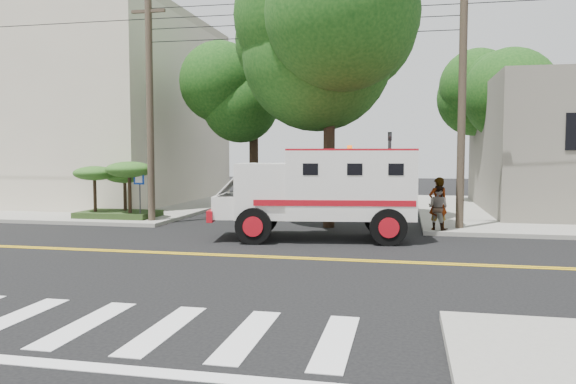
# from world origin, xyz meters

# --- Properties ---
(ground) EXTENTS (100.00, 100.00, 0.00)m
(ground) POSITION_xyz_m (0.00, 0.00, 0.00)
(ground) COLOR black
(ground) RESTS_ON ground
(sidewalk_nw) EXTENTS (17.00, 17.00, 0.15)m
(sidewalk_nw) POSITION_xyz_m (-13.50, 13.50, 0.07)
(sidewalk_nw) COLOR gray
(sidewalk_nw) RESTS_ON ground
(building_left) EXTENTS (16.00, 14.00, 10.00)m
(building_left) POSITION_xyz_m (-15.50, 15.00, 5.15)
(building_left) COLOR beige
(building_left) RESTS_ON sidewalk_nw
(utility_pole_left) EXTENTS (0.28, 0.28, 9.00)m
(utility_pole_left) POSITION_xyz_m (-5.60, 6.00, 4.50)
(utility_pole_left) COLOR #382D23
(utility_pole_left) RESTS_ON ground
(utility_pole_right) EXTENTS (0.28, 0.28, 9.00)m
(utility_pole_right) POSITION_xyz_m (6.30, 6.20, 4.50)
(utility_pole_right) COLOR #382D23
(utility_pole_right) RESTS_ON ground
(tree_main) EXTENTS (6.08, 5.70, 9.85)m
(tree_main) POSITION_xyz_m (1.94, 6.21, 7.20)
(tree_main) COLOR black
(tree_main) RESTS_ON ground
(tree_left) EXTENTS (4.48, 4.20, 7.70)m
(tree_left) POSITION_xyz_m (-2.68, 11.79, 5.73)
(tree_left) COLOR black
(tree_left) RESTS_ON ground
(tree_right) EXTENTS (4.80, 4.50, 8.20)m
(tree_right) POSITION_xyz_m (8.84, 15.77, 6.09)
(tree_right) COLOR black
(tree_right) RESTS_ON ground
(traffic_signal) EXTENTS (0.15, 0.18, 3.60)m
(traffic_signal) POSITION_xyz_m (3.80, 5.60, 2.23)
(traffic_signal) COLOR #3F3F42
(traffic_signal) RESTS_ON ground
(accessibility_sign) EXTENTS (0.45, 0.10, 2.02)m
(accessibility_sign) POSITION_xyz_m (-6.20, 6.17, 1.37)
(accessibility_sign) COLOR #3F3F42
(accessibility_sign) RESTS_ON ground
(palm_planter) EXTENTS (3.52, 2.63, 2.36)m
(palm_planter) POSITION_xyz_m (-7.44, 6.62, 1.65)
(palm_planter) COLOR #1E3314
(palm_planter) RESTS_ON sidewalk_nw
(armored_truck) EXTENTS (6.84, 3.43, 2.99)m
(armored_truck) POSITION_xyz_m (1.73, 3.50, 1.70)
(armored_truck) COLOR silver
(armored_truck) RESTS_ON ground
(pedestrian_a) EXTENTS (0.79, 0.65, 1.86)m
(pedestrian_a) POSITION_xyz_m (5.50, 5.50, 1.08)
(pedestrian_a) COLOR gray
(pedestrian_a) RESTS_ON sidewalk_ne
(pedestrian_b) EXTENTS (0.96, 0.91, 1.57)m
(pedestrian_b) POSITION_xyz_m (5.50, 5.50, 0.93)
(pedestrian_b) COLOR gray
(pedestrian_b) RESTS_ON sidewalk_ne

